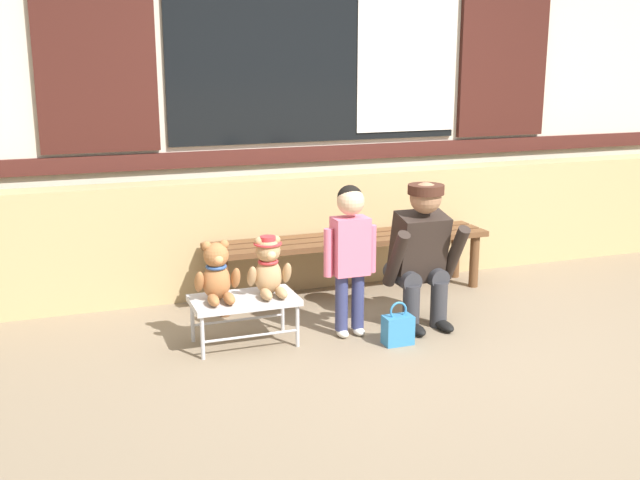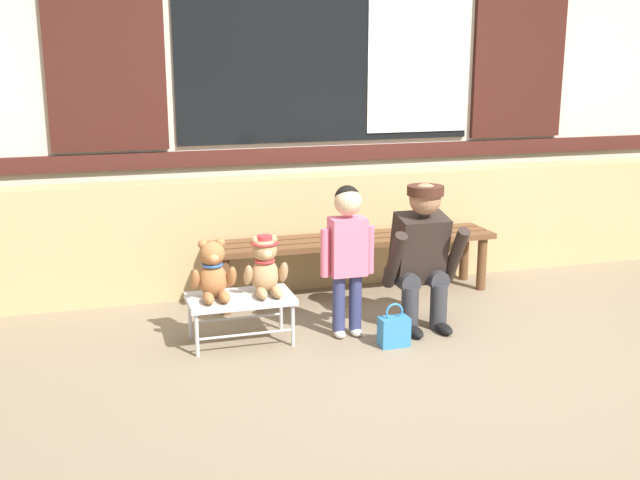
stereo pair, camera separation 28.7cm
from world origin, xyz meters
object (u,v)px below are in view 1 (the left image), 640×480
wooden_bench_long (349,246)px  handbag_on_ground (398,329)px  adult_crouching (422,253)px  child_standing (350,244)px  small_display_bench (244,303)px  teddy_bear_plain (217,274)px  teddy_bear_with_hat (269,267)px

wooden_bench_long → handbag_on_ground: 1.05m
wooden_bench_long → adult_crouching: adult_crouching is taller
wooden_bench_long → child_standing: (-0.31, -0.76, 0.22)m
adult_crouching → small_display_bench: bearing=177.8°
child_standing → wooden_bench_long: bearing=67.9°
small_display_bench → handbag_on_ground: 0.95m
wooden_bench_long → teddy_bear_plain: bearing=-148.8°
teddy_bear_plain → child_standing: size_ratio=0.38×
small_display_bench → teddy_bear_with_hat: teddy_bear_with_hat is taller
teddy_bear_plain → adult_crouching: (1.34, -0.05, 0.02)m
teddy_bear_with_hat → handbag_on_ground: bearing=-24.3°
teddy_bear_plain → wooden_bench_long: bearing=31.2°
wooden_bench_long → adult_crouching: size_ratio=2.21×
small_display_bench → handbag_on_ground: bearing=-20.2°
wooden_bench_long → teddy_bear_plain: size_ratio=5.78×
teddy_bear_with_hat → child_standing: size_ratio=0.38×
teddy_bear_with_hat → adult_crouching: size_ratio=0.38×
wooden_bench_long → child_standing: child_standing is taller
handbag_on_ground → child_standing: bearing=131.1°
wooden_bench_long → teddy_bear_with_hat: (-0.81, -0.68, 0.10)m
teddy_bear_with_hat → handbag_on_ground: 0.87m
child_standing → adult_crouching: bearing=3.1°
small_display_bench → handbag_on_ground: (0.88, -0.32, -0.17)m
teddy_bear_with_hat → child_standing: 0.52m
wooden_bench_long → child_standing: size_ratio=2.19×
teddy_bear_with_hat → handbag_on_ground: teddy_bear_with_hat is taller
teddy_bear_plain → handbag_on_ground: bearing=-17.3°
teddy_bear_with_hat → small_display_bench: bearing=-179.2°
small_display_bench → teddy_bear_plain: teddy_bear_plain is taller
wooden_bench_long → handbag_on_ground: wooden_bench_long is taller
child_standing → teddy_bear_with_hat: bearing=171.4°
adult_crouching → teddy_bear_plain: bearing=178.0°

